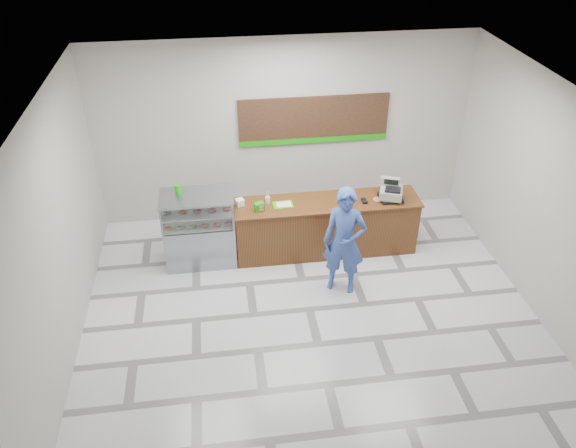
{
  "coord_description": "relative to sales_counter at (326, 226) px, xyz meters",
  "views": [
    {
      "loc": [
        -1.26,
        -6.58,
        6.06
      ],
      "look_at": [
        -0.22,
        0.9,
        1.06
      ],
      "focal_mm": 35.0,
      "sensor_mm": 36.0,
      "label": 1
    }
  ],
  "objects": [
    {
      "name": "display_case",
      "position": [
        -2.22,
        -0.0,
        0.16
      ],
      "size": [
        1.22,
        0.72,
        1.33
      ],
      "color": "gray",
      "rests_on": "floor"
    },
    {
      "name": "serving_tray",
      "position": [
        -0.77,
        -0.01,
        0.52
      ],
      "size": [
        0.35,
        0.27,
        0.02
      ],
      "rotation": [
        0.0,
        0.0,
        0.06
      ],
      "color": "#45C50D",
      "rests_on": "sales_counter"
    },
    {
      "name": "napkin_box",
      "position": [
        -1.5,
        0.1,
        0.57
      ],
      "size": [
        0.17,
        0.17,
        0.11
      ],
      "primitive_type": "cube",
      "rotation": [
        0.0,
        0.0,
        0.35
      ],
      "color": "white",
      "rests_on": "sales_counter"
    },
    {
      "name": "customer",
      "position": [
        0.07,
        -1.08,
        0.42
      ],
      "size": [
        0.8,
        0.67,
        1.87
      ],
      "primitive_type": "imported",
      "rotation": [
        0.0,
        0.0,
        -0.38
      ],
      "color": "#36519E",
      "rests_on": "floor"
    },
    {
      "name": "floor",
      "position": [
        -0.55,
        -1.55,
        -0.52
      ],
      "size": [
        7.0,
        7.0,
        0.0
      ],
      "primitive_type": "plane",
      "color": "silver",
      "rests_on": "ground"
    },
    {
      "name": "cash_register",
      "position": [
        1.11,
        -0.05,
        0.65
      ],
      "size": [
        0.5,
        0.51,
        0.36
      ],
      "rotation": [
        0.0,
        0.0,
        -0.36
      ],
      "color": "black",
      "rests_on": "sales_counter"
    },
    {
      "name": "sales_counter",
      "position": [
        0.0,
        0.0,
        0.0
      ],
      "size": [
        3.26,
        0.76,
        1.03
      ],
      "color": "brown",
      "rests_on": "floor"
    },
    {
      "name": "green_cup_left",
      "position": [
        -2.5,
        0.2,
        0.88
      ],
      "size": [
        0.09,
        0.09,
        0.13
      ],
      "primitive_type": "cylinder",
      "color": "#159B0D",
      "rests_on": "display_case"
    },
    {
      "name": "straw_cup",
      "position": [
        -1.02,
        0.1,
        0.57
      ],
      "size": [
        0.08,
        0.08,
        0.12
      ],
      "primitive_type": "cylinder",
      "color": "silver",
      "rests_on": "sales_counter"
    },
    {
      "name": "menu_board",
      "position": [
        -0.0,
        1.41,
        1.42
      ],
      "size": [
        2.8,
        0.06,
        0.9
      ],
      "color": "black",
      "rests_on": "back_wall"
    },
    {
      "name": "promo_box",
      "position": [
        -1.19,
        -0.12,
        0.59
      ],
      "size": [
        0.19,
        0.15,
        0.14
      ],
      "primitive_type": "cube",
      "rotation": [
        0.0,
        0.0,
        0.32
      ],
      "color": "#159B0D",
      "rests_on": "sales_counter"
    },
    {
      "name": "ceiling",
      "position": [
        -0.55,
        -1.55,
        2.98
      ],
      "size": [
        7.0,
        7.0,
        0.0
      ],
      "primitive_type": "plane",
      "rotation": [
        3.14,
        0.0,
        0.0
      ],
      "color": "silver",
      "rests_on": "back_wall"
    },
    {
      "name": "green_cup_right",
      "position": [
        -2.51,
        0.12,
        0.89
      ],
      "size": [
        0.1,
        0.1,
        0.16
      ],
      "primitive_type": "cylinder",
      "color": "#159B0D",
      "rests_on": "display_case"
    },
    {
      "name": "back_wall",
      "position": [
        -0.55,
        1.45,
        1.23
      ],
      "size": [
        7.0,
        0.0,
        7.0
      ],
      "primitive_type": "plane",
      "rotation": [
        1.57,
        0.0,
        0.0
      ],
      "color": "#B2ACA3",
      "rests_on": "floor"
    },
    {
      "name": "card_terminal",
      "position": [
        0.64,
        -0.09,
        0.53
      ],
      "size": [
        0.09,
        0.16,
        0.04
      ],
      "primitive_type": "cube",
      "rotation": [
        0.0,
        0.0,
        0.06
      ],
      "color": "black",
      "rests_on": "sales_counter"
    },
    {
      "name": "donut_decal",
      "position": [
        0.89,
        -0.05,
        0.52
      ],
      "size": [
        0.16,
        0.16,
        0.0
      ],
      "primitive_type": "cylinder",
      "color": "#DB5E76",
      "rests_on": "sales_counter"
    }
  ]
}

